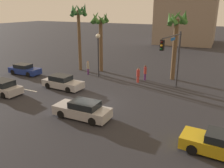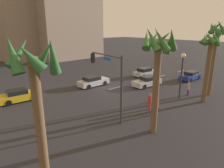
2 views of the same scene
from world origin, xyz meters
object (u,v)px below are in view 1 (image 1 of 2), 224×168
traffic_signal (173,52)px  palm_tree_3 (79,20)px  car_1 (25,70)px  palm_tree_2 (176,29)px  car_2 (220,145)px  building_1 (189,0)px  car_3 (2,87)px  car_4 (62,82)px  pedestrian_2 (145,72)px  palm_tree_1 (100,28)px  car_0 (83,110)px  streetlamp (98,46)px  pedestrian_0 (138,75)px  pedestrian_1 (88,67)px

traffic_signal → palm_tree_3: size_ratio=0.66×
car_1 → palm_tree_2: (17.92, 6.50, 5.42)m
car_2 → building_1: bearing=102.7°
car_2 → car_3: size_ratio=0.98×
car_4 → traffic_signal: (10.71, 4.30, 3.47)m
pedestrian_2 → traffic_signal: bearing=-35.3°
palm_tree_1 → car_0: bearing=-66.1°
car_3 → palm_tree_2: size_ratio=0.55×
traffic_signal → streetlamp: (-9.58, 1.57, -0.29)m
pedestrian_0 → palm_tree_1: bearing=158.0°
palm_tree_2 → palm_tree_3: 12.73m
car_3 → pedestrian_0: bearing=41.8°
traffic_signal → streetlamp: 9.71m
pedestrian_2 → palm_tree_2: size_ratio=0.22×
streetlamp → pedestrian_1: size_ratio=3.00×
car_1 → palm_tree_3: (5.27, 5.32, 6.24)m
traffic_signal → palm_tree_3: 14.17m
building_1 → palm_tree_1: bearing=-100.1°
pedestrian_2 → pedestrian_0: bearing=-108.6°
streetlamp → pedestrian_2: (5.84, 1.07, -2.84)m
streetlamp → building_1: bearing=83.9°
car_0 → car_1: (-14.03, 7.43, -0.03)m
car_1 → pedestrian_2: pedestrian_2 is taller
pedestrian_1 → building_1: bearing=81.3°
car_1 → car_3: size_ratio=0.95×
palm_tree_2 → building_1: building_1 is taller
car_3 → car_4: bearing=42.9°
car_3 → pedestrian_2: size_ratio=2.45×
traffic_signal → pedestrian_1: bearing=171.2°
car_1 → palm_tree_1: 11.35m
car_3 → palm_tree_3: (1.67, 11.80, 6.21)m
pedestrian_0 → streetlamp: bearing=178.0°
pedestrian_1 → palm_tree_3: 6.51m
building_1 → pedestrian_2: bearing=-88.8°
car_3 → palm_tree_2: bearing=42.2°
pedestrian_2 → palm_tree_3: bearing=175.9°
car_3 → traffic_signal: traffic_signal is taller
car_2 → pedestrian_1: (-16.57, 11.67, 0.32)m
palm_tree_3 → traffic_signal: bearing=-13.9°
traffic_signal → palm_tree_3: palm_tree_3 is taller
building_1 → car_2: bearing=-79.2°
car_2 → building_1: 50.61m
car_4 → streetlamp: size_ratio=0.86×
streetlamp → building_1: 37.74m
car_0 → pedestrian_1: (-6.54, 11.14, 0.31)m
car_0 → palm_tree_1: size_ratio=0.57×
pedestrian_0 → pedestrian_2: bearing=71.4°
streetlamp → pedestrian_0: bearing=-2.0°
car_1 → car_0: bearing=-27.9°
car_4 → palm_tree_2: palm_tree_2 is taller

